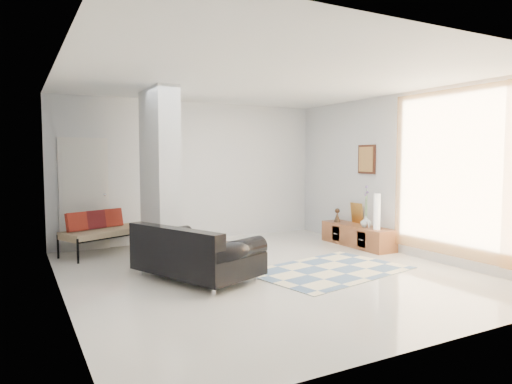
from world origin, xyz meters
TOP-DOWN VIEW (x-y plane):
  - floor at (0.00, 0.00)m, footprint 6.00×6.00m
  - ceiling at (0.00, 0.00)m, footprint 6.00×6.00m
  - wall_back at (0.00, 3.00)m, footprint 6.00×0.00m
  - wall_front at (0.00, -3.00)m, footprint 6.00×0.00m
  - wall_left at (-2.75, 0.00)m, footprint 0.00×6.00m
  - wall_right at (2.75, 0.00)m, footprint 0.00×6.00m
  - partition_column at (-1.10, 1.60)m, footprint 0.35×1.20m
  - hallway_door at (-2.10, 2.96)m, footprint 0.85×0.06m
  - curtain at (2.67, -1.15)m, footprint 0.00×2.55m
  - wall_art at (2.72, 0.90)m, footprint 0.04×0.45m
  - media_console at (2.52, 0.90)m, footprint 0.45×1.66m
  - loveseat at (-1.06, 0.13)m, footprint 1.59×1.98m
  - daybed at (-1.84, 2.47)m, footprint 1.64×1.19m
  - area_rug at (0.90, -0.36)m, footprint 2.54×1.94m
  - cylinder_lamp at (2.50, 0.36)m, footprint 0.12×0.12m
  - bronze_figurine at (2.47, 1.45)m, footprint 0.15×0.15m
  - vase at (2.47, 0.61)m, footprint 0.22×0.22m

SIDE VIEW (x-z plane):
  - floor at x=0.00m, z-range 0.00..0.00m
  - area_rug at x=0.90m, z-range 0.00..0.01m
  - media_console at x=2.52m, z-range -0.19..0.61m
  - loveseat at x=-1.06m, z-range -0.03..0.73m
  - daybed at x=-1.84m, z-range 0.04..0.81m
  - vase at x=2.47m, z-range 0.40..0.61m
  - bronze_figurine at x=2.47m, z-range 0.40..0.67m
  - cylinder_lamp at x=2.50m, z-range 0.40..1.04m
  - hallway_door at x=-2.10m, z-range 0.00..2.04m
  - partition_column at x=-1.10m, z-range 0.00..2.80m
  - wall_back at x=0.00m, z-range -1.60..4.40m
  - wall_front at x=0.00m, z-range -1.60..4.40m
  - wall_left at x=-2.75m, z-range -1.60..4.40m
  - wall_right at x=2.75m, z-range -1.60..4.40m
  - curtain at x=2.67m, z-range 0.17..2.72m
  - wall_art at x=2.72m, z-range 1.38..1.92m
  - ceiling at x=0.00m, z-range 2.80..2.80m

